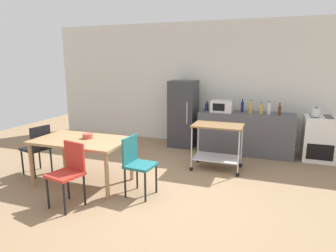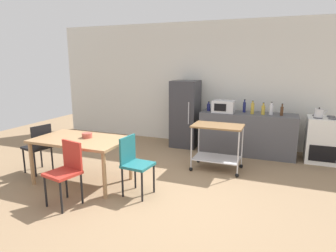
{
  "view_description": "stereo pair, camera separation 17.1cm",
  "coord_description": "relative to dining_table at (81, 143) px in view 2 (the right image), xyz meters",
  "views": [
    {
      "loc": [
        1.39,
        -3.81,
        1.97
      ],
      "look_at": [
        -0.4,
        1.2,
        0.8
      ],
      "focal_mm": 31.25,
      "sensor_mm": 36.0,
      "label": 1
    },
    {
      "loc": [
        1.55,
        -3.75,
        1.97
      ],
      "look_at": [
        -0.4,
        1.2,
        0.8
      ],
      "focal_mm": 31.25,
      "sensor_mm": 36.0,
      "label": 2
    }
  ],
  "objects": [
    {
      "name": "ground_plane",
      "position": [
        1.45,
        -0.01,
        -0.67
      ],
      "size": [
        12.0,
        12.0,
        0.0
      ],
      "primitive_type": "plane",
      "color": "#8C7051"
    },
    {
      "name": "back_wall",
      "position": [
        1.45,
        3.19,
        0.78
      ],
      "size": [
        8.4,
        0.12,
        2.9
      ],
      "primitive_type": "cube",
      "color": "silver",
      "rests_on": "ground_plane"
    },
    {
      "name": "kitchen_counter",
      "position": [
        2.35,
        2.59,
        -0.22
      ],
      "size": [
        2.0,
        0.64,
        0.9
      ],
      "primitive_type": "cube",
      "color": "#4C4C51",
      "rests_on": "ground_plane"
    },
    {
      "name": "dining_table",
      "position": [
        0.0,
        0.0,
        0.0
      ],
      "size": [
        1.5,
        0.9,
        0.75
      ],
      "color": "#A37A51",
      "rests_on": "ground_plane"
    },
    {
      "name": "chair_black",
      "position": [
        -0.98,
        0.06,
        -0.15
      ],
      "size": [
        0.48,
        0.48,
        0.89
      ],
      "rotation": [
        0.0,
        0.0,
        -1.79
      ],
      "color": "black",
      "rests_on": "ground_plane"
    },
    {
      "name": "chair_red",
      "position": [
        0.29,
        -0.71,
        -0.15
      ],
      "size": [
        0.48,
        0.48,
        0.89
      ],
      "rotation": [
        0.0,
        0.0,
        -0.22
      ],
      "color": "#B72D23",
      "rests_on": "ground_plane"
    },
    {
      "name": "chair_teal",
      "position": [
        1.02,
        -0.09,
        -0.15
      ],
      "size": [
        0.44,
        0.44,
        0.89
      ],
      "rotation": [
        0.0,
        0.0,
        1.47
      ],
      "color": "#1E666B",
      "rests_on": "ground_plane"
    },
    {
      "name": "stove_oven",
      "position": [
        3.8,
        2.61,
        -0.22
      ],
      "size": [
        0.6,
        0.61,
        0.92
      ],
      "color": "white",
      "rests_on": "ground_plane"
    },
    {
      "name": "refrigerator",
      "position": [
        0.9,
        2.69,
        0.1
      ],
      "size": [
        0.6,
        0.63,
        1.55
      ],
      "color": "#333338",
      "rests_on": "ground_plane"
    },
    {
      "name": "kitchen_cart",
      "position": [
        1.95,
        1.39,
        -0.1
      ],
      "size": [
        0.91,
        0.57,
        0.85
      ],
      "color": "brown",
      "rests_on": "ground_plane"
    },
    {
      "name": "bottle_olive_oil",
      "position": [
        1.48,
        2.59,
        0.32
      ],
      "size": [
        0.08,
        0.08,
        0.21
      ],
      "color": "navy",
      "rests_on": "kitchen_counter"
    },
    {
      "name": "microwave",
      "position": [
        1.84,
        2.5,
        0.36
      ],
      "size": [
        0.46,
        0.35,
        0.26
      ],
      "color": "silver",
      "rests_on": "kitchen_counter"
    },
    {
      "name": "bottle_sesame_oil",
      "position": [
        2.25,
        2.67,
        0.35
      ],
      "size": [
        0.06,
        0.06,
        0.28
      ],
      "color": "navy",
      "rests_on": "kitchen_counter"
    },
    {
      "name": "bottle_hot_sauce",
      "position": [
        2.44,
        2.51,
        0.35
      ],
      "size": [
        0.07,
        0.07,
        0.28
      ],
      "color": "gold",
      "rests_on": "kitchen_counter"
    },
    {
      "name": "bottle_sparkling_water",
      "position": [
        2.65,
        2.52,
        0.33
      ],
      "size": [
        0.07,
        0.07,
        0.25
      ],
      "color": "gold",
      "rests_on": "kitchen_counter"
    },
    {
      "name": "bottle_wine",
      "position": [
        2.81,
        2.58,
        0.34
      ],
      "size": [
        0.08,
        0.08,
        0.26
      ],
      "color": "silver",
      "rests_on": "kitchen_counter"
    },
    {
      "name": "bottle_vinegar",
      "position": [
        3.01,
        2.54,
        0.33
      ],
      "size": [
        0.06,
        0.06,
        0.25
      ],
      "color": "#4C2D19",
      "rests_on": "kitchen_counter"
    },
    {
      "name": "fruit_bowl",
      "position": [
        0.07,
        0.08,
        0.12
      ],
      "size": [
        0.17,
        0.17,
        0.08
      ],
      "primitive_type": "cylinder",
      "color": "#B24C3F",
      "rests_on": "dining_table"
    },
    {
      "name": "kettle",
      "position": [
        3.69,
        2.51,
        0.33
      ],
      "size": [
        0.24,
        0.17,
        0.19
      ],
      "color": "silver",
      "rests_on": "stove_oven"
    }
  ]
}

